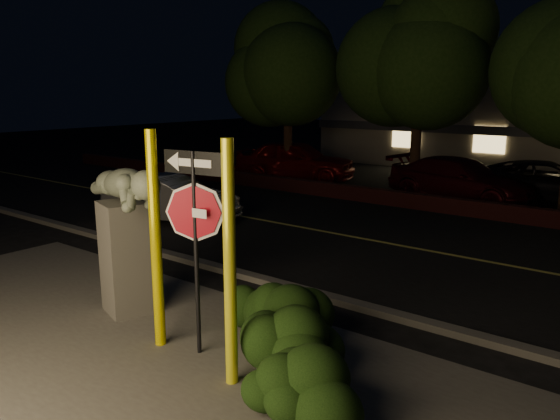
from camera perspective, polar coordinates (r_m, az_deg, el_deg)
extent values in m
plane|color=black|center=(16.44, 17.06, -1.33)|extent=(90.00, 90.00, 0.00)
cube|color=#4C4944|center=(7.79, -14.80, -16.72)|extent=(14.00, 6.00, 0.02)
cube|color=black|center=(13.75, 12.57, -3.70)|extent=(80.00, 8.00, 0.01)
cube|color=#B5AB48|center=(13.75, 12.57, -3.64)|extent=(80.00, 0.12, 0.00)
cube|color=#4C4944|center=(10.34, 2.69, -8.51)|extent=(80.00, 0.25, 0.12)
cube|color=#3E1414|center=(17.59, 18.62, 0.27)|extent=(40.00, 0.35, 0.50)
cube|color=black|center=(23.01, 23.31, 2.02)|extent=(40.00, 12.00, 0.01)
cube|color=#333338|center=(25.59, 25.37, 7.30)|extent=(22.00, 0.20, 0.40)
cube|color=#FFD87F|center=(27.59, 13.01, 7.62)|extent=(1.40, 0.08, 1.20)
cube|color=#FFD87F|center=(26.17, 21.03, 6.88)|extent=(1.40, 0.08, 1.20)
cylinder|color=black|center=(22.61, 0.83, 7.65)|extent=(0.36, 0.36, 3.75)
ellipsoid|color=black|center=(22.59, 0.86, 16.49)|extent=(4.60, 4.60, 4.14)
cylinder|color=black|center=(19.98, 14.02, 7.38)|extent=(0.36, 0.36, 4.25)
ellipsoid|color=black|center=(20.05, 14.64, 18.67)|extent=(5.20, 5.20, 4.68)
cylinder|color=#E4D100|center=(8.08, -12.85, -3.23)|extent=(0.16, 0.16, 3.23)
cylinder|color=yellow|center=(6.86, -5.27, -5.90)|extent=(0.16, 0.16, 3.20)
cylinder|color=black|center=(7.74, -8.74, -4.81)|extent=(0.06, 0.06, 2.95)
cube|color=white|center=(7.58, -8.90, -0.24)|extent=(0.44, 0.09, 0.13)
cube|color=black|center=(7.46, -9.07, 4.90)|extent=(0.99, 0.17, 0.32)
cube|color=white|center=(7.46, -9.07, 4.90)|extent=(0.63, 0.11, 0.13)
cube|color=#4C4944|center=(9.64, -15.65, -4.83)|extent=(0.95, 0.95, 1.94)
sphere|color=slate|center=(8.35, -13.85, 2.53)|extent=(0.45, 0.45, 0.45)
ellipsoid|color=black|center=(8.55, -0.68, -10.10)|extent=(1.93, 1.14, 0.95)
ellipsoid|color=black|center=(7.50, 0.69, -12.91)|extent=(1.71, 1.00, 1.08)
ellipsoid|color=black|center=(6.49, 2.24, -17.85)|extent=(1.58, 1.28, 0.95)
imported|color=silver|center=(16.17, -11.39, 1.16)|extent=(4.26, 2.48, 1.33)
imported|color=maroon|center=(23.17, 1.61, 5.23)|extent=(5.41, 3.39, 1.72)
imported|color=#410B12|center=(19.72, 18.36, 3.00)|extent=(5.38, 2.88, 1.48)
imported|color=black|center=(20.59, 26.21, 2.62)|extent=(5.50, 3.53, 1.41)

